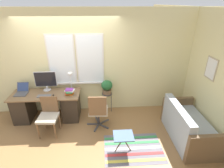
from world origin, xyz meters
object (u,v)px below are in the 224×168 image
keyboard (44,96)px  book_stack (69,92)px  laptop (22,91)px  potted_plant (107,87)px  desk_chair_wooden (49,115)px  couch_loveseat (187,127)px  mouse (53,95)px  desk_lamp (70,77)px  monitor (46,80)px  folding_stool (123,137)px  plant_stand (107,95)px  office_chair_swivel (98,111)px

keyboard → book_stack: (0.60, 0.05, 0.07)m
laptop → potted_plant: size_ratio=0.98×
desk_chair_wooden → couch_loveseat: 3.12m
mouse → desk_lamp: size_ratio=0.12×
keyboard → monitor: bearing=92.4°
keyboard → mouse: mouse is taller
couch_loveseat → folding_stool: 1.50m
keyboard → plant_stand: 1.58m
office_chair_swivel → laptop: bearing=-12.4°
keyboard → desk_lamp: desk_lamp is taller
monitor → mouse: size_ratio=8.80×
keyboard → folding_stool: keyboard is taller
desk_lamp → potted_plant: 0.96m
book_stack → desk_chair_wooden: book_stack is taller
office_chair_swivel → keyboard: bearing=-11.1°
mouse → potted_plant: size_ratio=0.17×
monitor → couch_loveseat: monitor is taller
plant_stand → monitor: bearing=179.1°
couch_loveseat → folding_stool: size_ratio=3.46×
laptop → book_stack: (1.20, -0.15, 0.03)m
book_stack → desk_lamp: bearing=85.6°
monitor → laptop: bearing=-166.1°
book_stack → laptop: bearing=172.9°
desk_lamp → office_chair_swivel: desk_lamp is taller
mouse → potted_plant: 1.35m
monitor → plant_stand: size_ratio=0.93×
desk_lamp → office_chair_swivel: size_ratio=0.55×
mouse → office_chair_swivel: (1.08, -0.33, -0.27)m
folding_stool → couch_loveseat: bearing=12.0°
couch_loveseat → plant_stand: couch_loveseat is taller
desk_chair_wooden → office_chair_swivel: (1.12, 0.10, -0.00)m
laptop → couch_loveseat: (3.85, -1.03, -0.49)m
monitor → desk_chair_wooden: size_ratio=0.63×
office_chair_swivel → plant_stand: (0.23, 0.63, 0.05)m
desk_chair_wooden → couch_loveseat: bearing=-3.7°
mouse → couch_loveseat: 3.19m
couch_loveseat → monitor: bearing=70.3°
monitor → folding_stool: monitor is taller
mouse → desk_chair_wooden: desk_chair_wooden is taller
desk_chair_wooden → mouse: bearing=88.0°
office_chair_swivel → desk_chair_wooden: bearing=8.1°
couch_loveseat → desk_chair_wooden: bearing=82.4°
potted_plant → monitor: bearing=179.1°
office_chair_swivel → folding_stool: size_ratio=2.19×
office_chair_swivel → potted_plant: 0.75m
book_stack → folding_stool: (1.19, -1.19, -0.43)m
laptop → monitor: (0.58, 0.14, 0.22)m
laptop → mouse: laptop is taller
laptop → desk_lamp: size_ratio=0.73×
laptop → desk_chair_wooden: 1.03m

